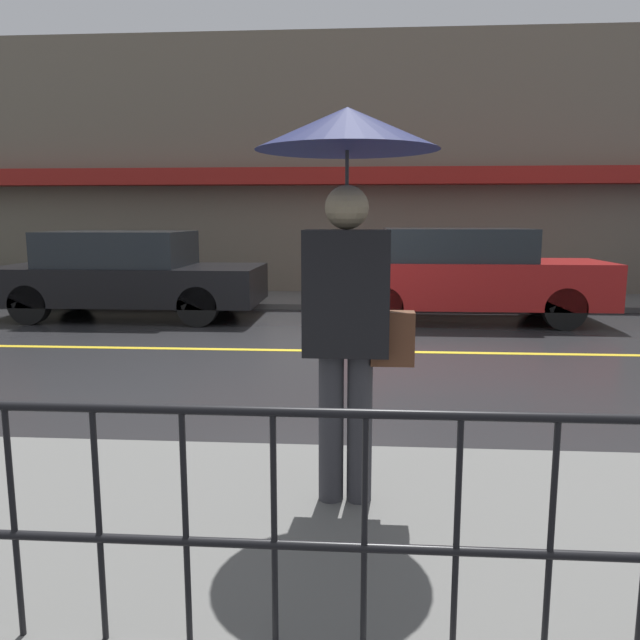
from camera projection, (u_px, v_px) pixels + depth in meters
name	position (u px, v px, depth m)	size (l,w,h in m)	color
ground_plane	(326.00, 351.00, 8.16)	(80.00, 80.00, 0.00)	#262628
sidewalk_near	(270.00, 533.00, 3.34)	(28.00, 2.40, 0.10)	#60605E
sidewalk_far	(340.00, 300.00, 12.84)	(28.00, 2.14, 0.10)	#60605E
lane_marking	(326.00, 351.00, 8.16)	(25.20, 0.12, 0.01)	gold
building_storefront	(343.00, 168.00, 13.58)	(28.00, 0.85, 5.63)	#706656
railing_foreground	(229.00, 499.00, 2.30)	(12.00, 0.04, 0.95)	black
pedestrian	(348.00, 209.00, 3.36)	(0.99, 0.99, 2.19)	#333338
car_black	(127.00, 274.00, 10.82)	(4.52, 1.87, 1.50)	black
car_red	(463.00, 274.00, 10.42)	(4.54, 1.71, 1.55)	maroon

